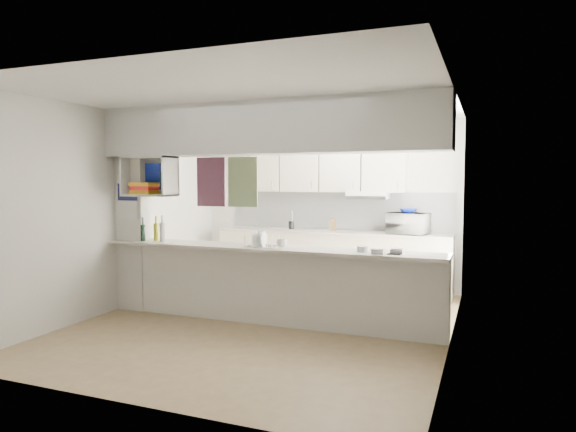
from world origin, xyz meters
The scene contains 16 objects.
floor centered at (0.00, 0.00, 0.00)m, with size 4.80×4.80×0.00m, color #8E7852.
ceiling centered at (0.00, 0.00, 2.60)m, with size 4.80×4.80×0.00m, color white.
wall_back centered at (0.00, 2.40, 1.30)m, with size 4.20×4.20×0.00m, color silver.
wall_left centered at (-2.10, 0.00, 1.30)m, with size 4.80×4.80×0.00m, color silver.
wall_right centered at (2.10, 0.00, 1.30)m, with size 4.80×4.80×0.00m, color silver.
servery_partition centered at (-0.17, 0.00, 1.66)m, with size 4.20×0.50×2.60m.
cubby_shelf centered at (-1.57, -0.06, 1.71)m, with size 0.65×0.35×0.50m.
kitchen_run centered at (0.16, 2.14, 0.83)m, with size 3.60×0.63×2.24m.
microwave centered at (1.37, 2.06, 1.07)m, with size 0.56×0.38×0.31m, color white.
bowl centered at (1.36, 2.07, 1.26)m, with size 0.25×0.25×0.06m, color #0D2097.
dish_rack centered at (-0.03, -0.03, 1.00)m, with size 0.36×0.28×0.19m.
cup centered at (0.24, -0.07, 0.98)m, with size 0.12×0.12×0.09m, color white.
wine_bottles centered at (-1.54, -0.03, 1.04)m, with size 0.37×0.15×0.34m.
plastic_tubs centered at (1.34, -0.05, 0.95)m, with size 0.50×0.21×0.06m.
utensil_jar centered at (-0.50, 2.15, 0.98)m, with size 0.09×0.09×0.13m, color black.
knife_block centered at (0.19, 2.18, 1.01)m, with size 0.09×0.07×0.18m, color #4E361A.
Camera 1 is at (2.45, -5.49, 1.70)m, focal length 32.00 mm.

